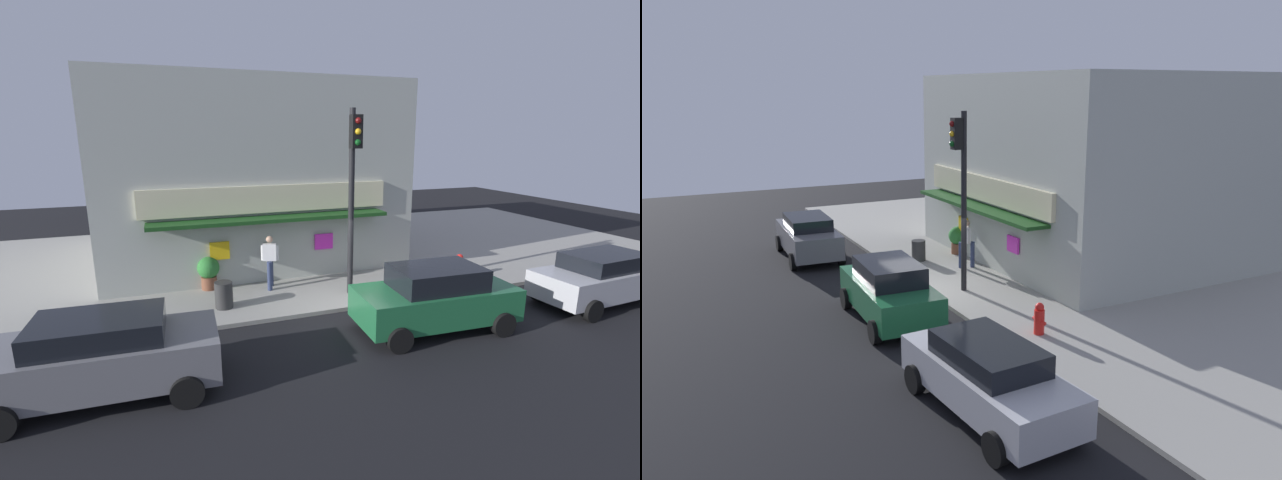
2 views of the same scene
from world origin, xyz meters
The scene contains 11 objects.
ground_plane centered at (0.00, 0.00, 0.00)m, with size 48.56×48.56×0.00m, color black.
sidewalk centered at (0.00, 6.55, 0.06)m, with size 32.37×13.10×0.12m, color gray.
corner_building centered at (-1.65, 7.60, 3.54)m, with size 10.85×9.92×6.84m.
traffic_light centered at (0.39, 0.99, 3.73)m, with size 0.32×0.58×5.67m.
fire_hydrant centered at (4.59, 1.13, 0.54)m, with size 0.52×0.28×0.87m.
trash_can centered at (-3.54, 1.22, 0.51)m, with size 0.52×0.52×0.77m, color #2D2D2D.
pedestrian centered at (-1.87, 2.39, 1.09)m, with size 0.57×0.61×1.76m.
potted_plant_by_doorway centered at (-3.78, 2.99, 0.73)m, with size 0.71×0.71×1.07m.
parked_car_green centered at (1.51, -1.88, 0.88)m, with size 4.27×2.19×1.73m.
parked_car_grey centered at (-6.34, -2.23, 0.86)m, with size 4.46×2.16×1.65m.
parked_car_silver centered at (7.40, -2.04, 0.82)m, with size 4.59×2.16×1.57m.
Camera 1 is at (-4.99, -10.89, 5.03)m, focal length 24.40 mm.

